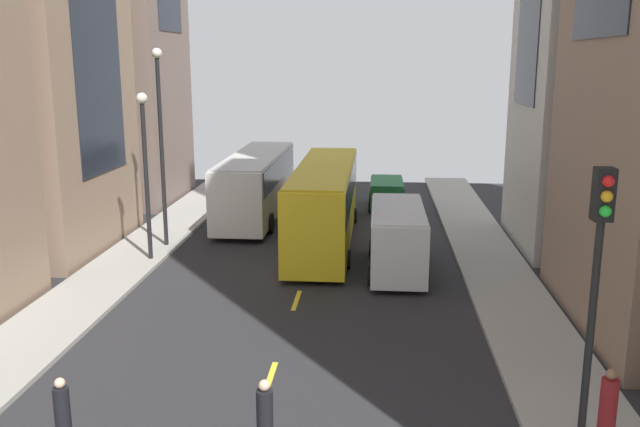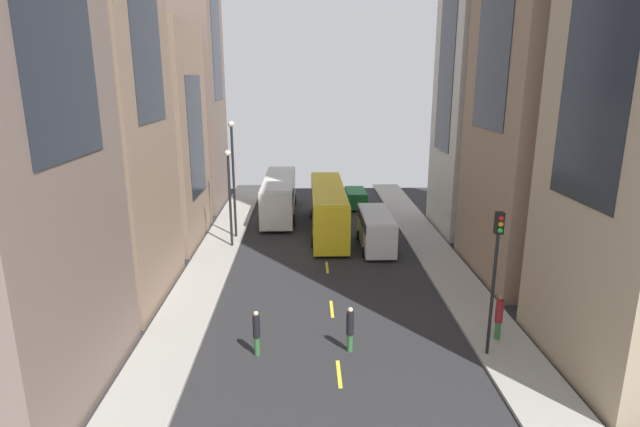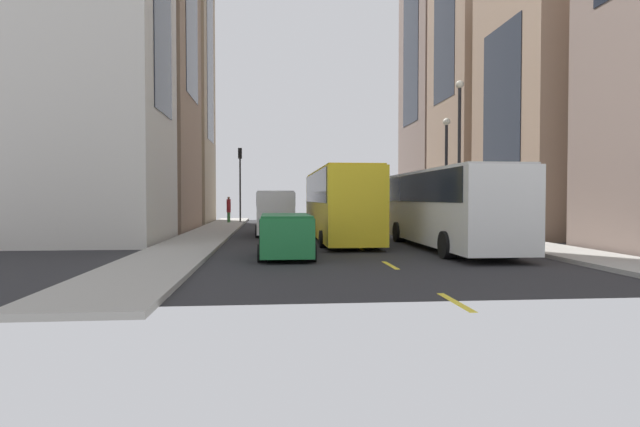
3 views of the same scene
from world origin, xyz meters
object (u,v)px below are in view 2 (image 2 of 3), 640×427
pedestrian_waiting_curb (499,316)px  traffic_light_near_corner (496,258)px  pedestrian_crossing_near (257,332)px  pedestrian_walking_far (350,328)px  delivery_van_white (376,227)px  streetcar_yellow (328,205)px  city_bus_white (279,193)px  car_green_0 (356,197)px

pedestrian_waiting_curb → traffic_light_near_corner: traffic_light_near_corner is taller
traffic_light_near_corner → pedestrian_crossing_near: bearing=177.7°
pedestrian_walking_far → delivery_van_white: bearing=-105.6°
streetcar_yellow → pedestrian_waiting_curb: streetcar_yellow is taller
city_bus_white → pedestrian_walking_far: city_bus_white is taller
pedestrian_walking_far → car_green_0: bearing=-99.5°
streetcar_yellow → city_bus_white: bearing=128.9°
pedestrian_crossing_near → traffic_light_near_corner: traffic_light_near_corner is taller
pedestrian_walking_far → pedestrian_waiting_curb: bearing=-178.1°
pedestrian_waiting_curb → pedestrian_walking_far: (-6.79, -0.64, -0.17)m
traffic_light_near_corner → pedestrian_waiting_curb: bearing=54.9°
pedestrian_crossing_near → pedestrian_walking_far: pedestrian_walking_far is taller
city_bus_white → traffic_light_near_corner: 25.85m
streetcar_yellow → pedestrian_waiting_curb: (6.99, -17.40, -0.83)m
pedestrian_walking_far → traffic_light_near_corner: (5.90, -0.62, 3.39)m
city_bus_white → car_green_0: size_ratio=2.85×
car_green_0 → pedestrian_walking_far: size_ratio=1.92×
pedestrian_waiting_curb → pedestrian_walking_far: bearing=81.1°
pedestrian_crossing_near → traffic_light_near_corner: 10.53m
pedestrian_waiting_curb → pedestrian_walking_far: size_ratio=1.02×
delivery_van_white → car_green_0: delivery_van_white is taller
delivery_van_white → pedestrian_crossing_near: (-7.05, -14.16, -0.40)m
streetcar_yellow → traffic_light_near_corner: size_ratio=2.01×
pedestrian_waiting_curb → pedestrian_crossing_near: (-10.84, -0.86, -0.17)m
car_green_0 → traffic_light_near_corner: size_ratio=0.64×
pedestrian_crossing_near → pedestrian_waiting_curb: bearing=109.8°
pedestrian_crossing_near → city_bus_white: bearing=-164.3°
city_bus_white → streetcar_yellow: 6.41m
delivery_van_white → pedestrian_crossing_near: size_ratio=2.90×
city_bus_white → pedestrian_walking_far: (4.23, -23.02, -0.88)m
streetcar_yellow → traffic_light_near_corner: bearing=-71.9°
delivery_van_white → streetcar_yellow: bearing=128.0°
pedestrian_waiting_curb → traffic_light_near_corner: 3.57m
delivery_van_white → pedestrian_waiting_curb: size_ratio=2.81×
pedestrian_walking_far → traffic_light_near_corner: 6.83m
car_green_0 → traffic_light_near_corner: bearing=-83.1°
delivery_van_white → pedestrian_waiting_curb: 13.83m
city_bus_white → streetcar_yellow: (4.03, -4.98, 0.12)m
car_green_0 → pedestrian_walking_far: bearing=-96.0°
city_bus_white → car_green_0: bearing=21.5°
city_bus_white → traffic_light_near_corner: bearing=-66.8°
delivery_van_white → traffic_light_near_corner: 15.15m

